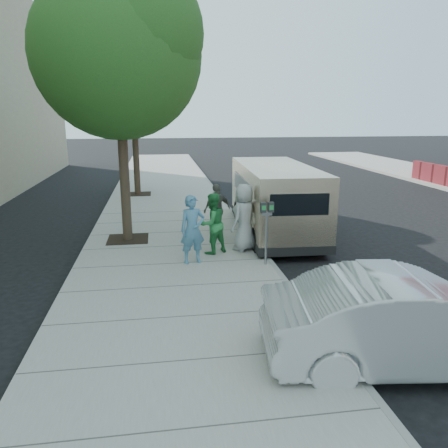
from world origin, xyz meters
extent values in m
plane|color=black|center=(0.00, 0.00, 0.00)|extent=(120.00, 120.00, 0.00)
cube|color=gray|center=(-1.00, 0.00, 0.07)|extent=(5.00, 60.00, 0.15)
cube|color=gray|center=(1.44, 0.00, 0.07)|extent=(0.12, 60.00, 0.16)
cube|color=black|center=(-2.30, 2.40, 0.15)|extent=(1.20, 1.20, 0.01)
cylinder|color=#38281E|center=(-2.30, 2.40, 2.13)|extent=(0.28, 0.28, 3.96)
sphere|color=#22551C|center=(-2.30, 2.40, 5.38)|extent=(4.60, 4.60, 4.60)
sphere|color=#22551C|center=(-1.70, 2.00, 5.88)|extent=(3.45, 3.45, 3.45)
sphere|color=#22551C|center=(-2.80, 2.90, 5.67)|extent=(3.22, 3.22, 3.22)
cube|color=black|center=(-2.30, 10.00, 0.15)|extent=(1.20, 1.20, 0.01)
cylinder|color=#38281E|center=(-2.30, 10.00, 1.91)|extent=(0.28, 0.28, 3.52)
sphere|color=#22551C|center=(-2.30, 10.00, 4.71)|extent=(3.80, 3.80, 3.80)
sphere|color=#22551C|center=(-1.70, 9.60, 5.21)|extent=(2.85, 2.85, 2.85)
sphere|color=#22551C|center=(-2.80, 10.50, 5.01)|extent=(2.66, 2.66, 2.66)
cylinder|color=gray|center=(1.25, -0.42, 0.78)|extent=(0.06, 0.06, 1.26)
cube|color=gray|center=(1.25, -0.42, 1.46)|extent=(0.25, 0.08, 0.09)
cube|color=#2D2D30|center=(1.15, -0.43, 1.61)|extent=(0.14, 0.12, 0.25)
cube|color=#2D2D30|center=(1.35, -0.42, 1.61)|extent=(0.14, 0.12, 0.25)
cube|color=beige|center=(2.30, 2.66, 1.23)|extent=(2.29, 5.60, 2.03)
cube|color=beige|center=(2.43, 5.67, 0.72)|extent=(1.90, 0.64, 0.87)
cube|color=black|center=(2.18, -0.11, 1.58)|extent=(1.53, 0.09, 0.56)
cylinder|color=black|center=(1.48, 4.52, 0.39)|extent=(0.30, 0.79, 0.78)
cylinder|color=black|center=(3.28, 4.44, 0.39)|extent=(0.30, 0.79, 0.78)
cylinder|color=black|center=(1.32, 0.77, 0.39)|extent=(0.30, 0.79, 0.78)
cylinder|color=black|center=(3.11, 0.69, 0.39)|extent=(0.30, 0.79, 0.78)
imported|color=#B7B9BE|center=(2.41, -4.92, 0.74)|extent=(4.67, 2.10, 1.49)
imported|color=teal|center=(-0.53, 0.00, 1.01)|extent=(0.70, 0.53, 1.73)
imported|color=#2B843F|center=(0.05, 0.70, 0.97)|extent=(0.99, 0.92, 1.64)
imported|color=#ADADB0|center=(0.95, 0.87, 1.07)|extent=(1.05, 1.05, 1.84)
imported|color=slate|center=(0.42, 2.52, 0.95)|extent=(1.01, 0.74, 1.59)
camera|label=1|loc=(-1.33, -10.49, 3.83)|focal=35.00mm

